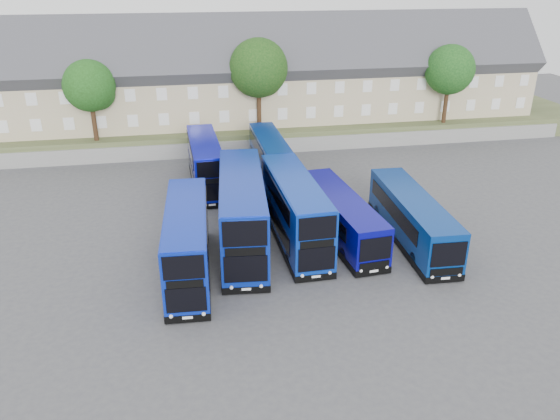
{
  "coord_description": "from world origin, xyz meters",
  "views": [
    {
      "loc": [
        -6.03,
        -28.33,
        17.23
      ],
      "look_at": [
        0.26,
        4.91,
        2.2
      ],
      "focal_mm": 35.0,
      "sensor_mm": 36.0,
      "label": 1
    }
  ],
  "objects_px": {
    "tree_far": "(470,57)",
    "tree_mid": "(260,70)",
    "dd_front_left": "(188,243)",
    "tree_west": "(91,88)",
    "tree_east": "(450,71)",
    "coach_east_a": "(341,217)",
    "dd_front_mid": "(242,214)"
  },
  "relations": [
    {
      "from": "tree_east",
      "to": "tree_far",
      "type": "relative_size",
      "value": 0.94
    },
    {
      "from": "dd_front_left",
      "to": "dd_front_mid",
      "type": "height_order",
      "value": "dd_front_mid"
    },
    {
      "from": "dd_front_left",
      "to": "coach_east_a",
      "type": "height_order",
      "value": "dd_front_left"
    },
    {
      "from": "coach_east_a",
      "to": "tree_west",
      "type": "distance_m",
      "value": 28.16
    },
    {
      "from": "dd_front_left",
      "to": "tree_east",
      "type": "height_order",
      "value": "tree_east"
    },
    {
      "from": "tree_west",
      "to": "tree_mid",
      "type": "xyz_separation_m",
      "value": [
        16.0,
        0.5,
        1.02
      ]
    },
    {
      "from": "tree_west",
      "to": "tree_east",
      "type": "bearing_deg",
      "value": 0.0
    },
    {
      "from": "tree_far",
      "to": "tree_west",
      "type": "bearing_deg",
      "value": -170.54
    },
    {
      "from": "dd_front_left",
      "to": "coach_east_a",
      "type": "bearing_deg",
      "value": 19.36
    },
    {
      "from": "dd_front_mid",
      "to": "tree_far",
      "type": "relative_size",
      "value": 1.44
    },
    {
      "from": "coach_east_a",
      "to": "tree_east",
      "type": "relative_size",
      "value": 1.4
    },
    {
      "from": "coach_east_a",
      "to": "tree_mid",
      "type": "height_order",
      "value": "tree_mid"
    },
    {
      "from": "dd_front_left",
      "to": "tree_west",
      "type": "xyz_separation_m",
      "value": [
        -7.77,
        23.73,
        4.97
      ]
    },
    {
      "from": "coach_east_a",
      "to": "tree_far",
      "type": "relative_size",
      "value": 1.32
    },
    {
      "from": "tree_east",
      "to": "tree_west",
      "type": "bearing_deg",
      "value": -180.0
    },
    {
      "from": "dd_front_mid",
      "to": "coach_east_a",
      "type": "distance_m",
      "value": 6.9
    },
    {
      "from": "coach_east_a",
      "to": "tree_east",
      "type": "bearing_deg",
      "value": 44.69
    },
    {
      "from": "dd_front_left",
      "to": "tree_west",
      "type": "distance_m",
      "value": 25.46
    },
    {
      "from": "tree_far",
      "to": "tree_mid",
      "type": "bearing_deg",
      "value": -165.96
    },
    {
      "from": "dd_front_mid",
      "to": "tree_far",
      "type": "distance_m",
      "value": 41.61
    },
    {
      "from": "tree_mid",
      "to": "tree_far",
      "type": "bearing_deg",
      "value": 14.04
    },
    {
      "from": "coach_east_a",
      "to": "tree_east",
      "type": "height_order",
      "value": "tree_east"
    },
    {
      "from": "tree_east",
      "to": "tree_mid",
      "type": "bearing_deg",
      "value": 178.57
    },
    {
      "from": "coach_east_a",
      "to": "dd_front_left",
      "type": "bearing_deg",
      "value": -168.52
    },
    {
      "from": "dd_front_left",
      "to": "tree_west",
      "type": "height_order",
      "value": "tree_west"
    },
    {
      "from": "dd_front_left",
      "to": "tree_mid",
      "type": "xyz_separation_m",
      "value": [
        8.23,
        24.23,
        5.99
      ]
    },
    {
      "from": "dd_front_mid",
      "to": "tree_far",
      "type": "height_order",
      "value": "tree_far"
    },
    {
      "from": "dd_front_mid",
      "to": "tree_east",
      "type": "xyz_separation_m",
      "value": [
        24.54,
        20.75,
        4.98
      ]
    },
    {
      "from": "tree_east",
      "to": "tree_far",
      "type": "xyz_separation_m",
      "value": [
        6.0,
        7.0,
        0.34
      ]
    },
    {
      "from": "dd_front_left",
      "to": "coach_east_a",
      "type": "relative_size",
      "value": 0.95
    },
    {
      "from": "dd_front_left",
      "to": "dd_front_mid",
      "type": "distance_m",
      "value": 4.75
    },
    {
      "from": "coach_east_a",
      "to": "tree_east",
      "type": "distance_m",
      "value": 27.84
    }
  ]
}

